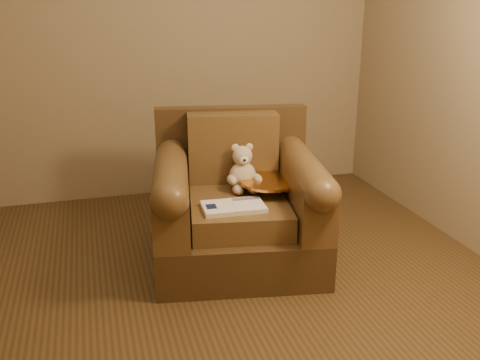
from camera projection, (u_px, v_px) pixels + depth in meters
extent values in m
plane|color=#4C351A|center=(196.00, 312.00, 2.99)|extent=(4.00, 4.00, 0.00)
cube|color=#907A58|center=(143.00, 38.00, 4.37)|extent=(4.00, 0.02, 2.70)
cube|color=#907A58|center=(464.00, 245.00, 0.74)|extent=(4.00, 0.02, 2.70)
cube|color=#442E16|center=(238.00, 239.00, 3.55)|extent=(1.21, 1.16, 0.29)
cube|color=#442E16|center=(231.00, 152.00, 3.81)|extent=(1.06, 0.28, 0.65)
cube|color=brown|center=(239.00, 210.00, 3.42)|extent=(0.73, 0.83, 0.16)
cube|color=brown|center=(233.00, 148.00, 3.66)|extent=(0.63, 0.27, 0.47)
cube|color=brown|center=(172.00, 200.00, 3.35)|extent=(0.36, 0.92, 0.34)
cube|color=brown|center=(304.00, 195.00, 3.44)|extent=(0.36, 0.92, 0.34)
cylinder|color=brown|center=(171.00, 174.00, 3.29)|extent=(0.36, 0.92, 0.21)
cylinder|color=brown|center=(305.00, 170.00, 3.38)|extent=(0.36, 0.92, 0.21)
ellipsoid|color=#C7B08B|center=(243.00, 176.00, 3.56)|extent=(0.18, 0.16, 0.19)
sphere|color=#C7B08B|center=(242.00, 156.00, 3.53)|extent=(0.13, 0.13, 0.13)
ellipsoid|color=#C7B08B|center=(235.00, 148.00, 3.51)|extent=(0.05, 0.03, 0.05)
ellipsoid|color=#C7B08B|center=(249.00, 147.00, 3.52)|extent=(0.05, 0.03, 0.05)
ellipsoid|color=beige|center=(244.00, 160.00, 3.47)|extent=(0.06, 0.04, 0.05)
sphere|color=black|center=(245.00, 160.00, 3.45)|extent=(0.02, 0.02, 0.02)
ellipsoid|color=#C7B08B|center=(232.00, 180.00, 3.48)|extent=(0.06, 0.12, 0.06)
ellipsoid|color=#C7B08B|center=(257.00, 179.00, 3.50)|extent=(0.06, 0.12, 0.06)
ellipsoid|color=#C7B08B|center=(238.00, 190.00, 3.47)|extent=(0.07, 0.12, 0.06)
ellipsoid|color=#C7B08B|center=(253.00, 189.00, 3.48)|extent=(0.07, 0.12, 0.06)
cube|color=beige|center=(233.00, 207.00, 3.23)|extent=(0.39, 0.24, 0.03)
cube|color=white|center=(218.00, 206.00, 3.21)|extent=(0.19, 0.23, 0.00)
cube|color=white|center=(248.00, 203.00, 3.25)|extent=(0.19, 0.23, 0.00)
cube|color=beige|center=(233.00, 205.00, 3.23)|extent=(0.02, 0.23, 0.00)
cube|color=#0F1638|center=(211.00, 206.00, 3.20)|extent=(0.06, 0.08, 0.00)
cube|color=slate|center=(245.00, 199.00, 3.32)|extent=(0.17, 0.06, 0.00)
cylinder|color=#C18135|center=(268.00, 253.00, 3.64)|extent=(0.31, 0.31, 0.02)
cylinder|color=#C18135|center=(269.00, 219.00, 3.56)|extent=(0.03, 0.03, 0.50)
cylinder|color=#C18135|center=(270.00, 182.00, 3.47)|extent=(0.39, 0.39, 0.02)
cylinder|color=#C18135|center=(270.00, 183.00, 3.48)|extent=(0.03, 0.03, 0.02)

